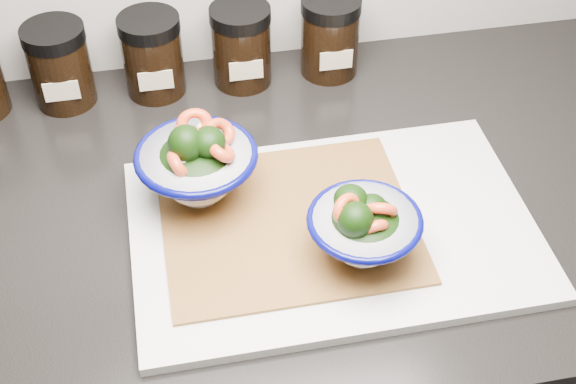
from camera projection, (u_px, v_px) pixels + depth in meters
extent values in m
cube|color=black|center=(227.00, 215.00, 0.95)|extent=(3.50, 0.60, 0.04)
cube|color=silver|center=(333.00, 229.00, 0.90)|extent=(0.45, 0.30, 0.01)
cube|color=#A96C32|center=(288.00, 222.00, 0.90)|extent=(0.28, 0.24, 0.00)
cylinder|color=white|center=(200.00, 191.00, 0.93)|extent=(0.05, 0.05, 0.01)
ellipsoid|color=white|center=(199.00, 181.00, 0.92)|extent=(0.08, 0.08, 0.03)
torus|color=#04064F|center=(196.00, 156.00, 0.89)|extent=(0.14, 0.14, 0.01)
torus|color=#04064F|center=(197.00, 165.00, 0.90)|extent=(0.12, 0.12, 0.00)
ellipsoid|color=black|center=(197.00, 162.00, 0.90)|extent=(0.10, 0.10, 0.05)
ellipsoid|color=black|center=(208.00, 142.00, 0.87)|extent=(0.04, 0.04, 0.03)
cylinder|color=#477233|center=(209.00, 151.00, 0.88)|extent=(0.02, 0.02, 0.03)
ellipsoid|color=black|center=(184.00, 145.00, 0.89)|extent=(0.04, 0.04, 0.04)
cylinder|color=#477233|center=(185.00, 154.00, 0.89)|extent=(0.01, 0.01, 0.02)
ellipsoid|color=black|center=(196.00, 146.00, 0.90)|extent=(0.04, 0.04, 0.04)
cylinder|color=#477233|center=(197.00, 156.00, 0.91)|extent=(0.01, 0.01, 0.03)
ellipsoid|color=black|center=(186.00, 144.00, 0.87)|extent=(0.04, 0.04, 0.04)
cylinder|color=#477233|center=(187.00, 154.00, 0.88)|extent=(0.01, 0.01, 0.03)
torus|color=#E7572B|center=(192.00, 133.00, 0.88)|extent=(0.04, 0.05, 0.04)
torus|color=#E7572B|center=(194.00, 124.00, 0.90)|extent=(0.04, 0.04, 0.04)
torus|color=#E7572B|center=(179.00, 164.00, 0.87)|extent=(0.03, 0.06, 0.06)
torus|color=#E7572B|center=(220.00, 150.00, 0.87)|extent=(0.05, 0.05, 0.04)
torus|color=#E7572B|center=(219.00, 133.00, 0.89)|extent=(0.05, 0.06, 0.04)
cylinder|color=#CCBC8E|center=(206.00, 129.00, 0.90)|extent=(0.02, 0.02, 0.01)
cylinder|color=#CCBC8E|center=(181.00, 156.00, 0.87)|extent=(0.02, 0.02, 0.02)
cylinder|color=white|center=(362.00, 251.00, 0.86)|extent=(0.04, 0.04, 0.01)
ellipsoid|color=white|center=(363.00, 242.00, 0.85)|extent=(0.07, 0.07, 0.03)
torus|color=#04064F|center=(365.00, 220.00, 0.83)|extent=(0.12, 0.12, 0.01)
torus|color=#04064F|center=(364.00, 229.00, 0.84)|extent=(0.10, 0.10, 0.00)
ellipsoid|color=black|center=(364.00, 226.00, 0.83)|extent=(0.09, 0.09, 0.04)
ellipsoid|color=black|center=(355.00, 220.00, 0.81)|extent=(0.04, 0.04, 0.04)
cylinder|color=#477233|center=(355.00, 229.00, 0.82)|extent=(0.01, 0.01, 0.02)
ellipsoid|color=black|center=(351.00, 199.00, 0.83)|extent=(0.04, 0.04, 0.03)
cylinder|color=#477233|center=(350.00, 208.00, 0.84)|extent=(0.01, 0.01, 0.02)
ellipsoid|color=black|center=(371.00, 211.00, 0.84)|extent=(0.04, 0.04, 0.04)
cylinder|color=#477233|center=(371.00, 219.00, 0.85)|extent=(0.01, 0.01, 0.02)
torus|color=#E7572B|center=(372.00, 229.00, 0.81)|extent=(0.05, 0.03, 0.05)
torus|color=#E7572B|center=(346.00, 209.00, 0.81)|extent=(0.05, 0.04, 0.04)
torus|color=#E7572B|center=(380.00, 211.00, 0.82)|extent=(0.04, 0.04, 0.04)
cylinder|color=#CCBC8E|center=(350.00, 206.00, 0.82)|extent=(0.02, 0.02, 0.01)
cylinder|color=black|center=(61.00, 71.00, 1.05)|extent=(0.08, 0.08, 0.09)
cylinder|color=black|center=(52.00, 34.00, 1.01)|extent=(0.08, 0.08, 0.02)
cube|color=#C6B793|center=(62.00, 91.00, 1.03)|extent=(0.04, 0.00, 0.03)
cylinder|color=black|center=(153.00, 61.00, 1.07)|extent=(0.08, 0.08, 0.09)
cylinder|color=black|center=(148.00, 24.00, 1.03)|extent=(0.08, 0.08, 0.02)
cube|color=#C6B793|center=(156.00, 81.00, 1.05)|extent=(0.04, 0.00, 0.03)
cylinder|color=black|center=(242.00, 51.00, 1.09)|extent=(0.08, 0.08, 0.09)
cylinder|color=black|center=(240.00, 15.00, 1.05)|extent=(0.08, 0.08, 0.02)
cube|color=#C6B793|center=(246.00, 70.00, 1.06)|extent=(0.05, 0.00, 0.03)
cylinder|color=black|center=(330.00, 41.00, 1.10)|extent=(0.08, 0.08, 0.09)
cylinder|color=black|center=(331.00, 5.00, 1.06)|extent=(0.08, 0.08, 0.02)
cube|color=#C6B793|center=(336.00, 60.00, 1.08)|extent=(0.04, 0.00, 0.03)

